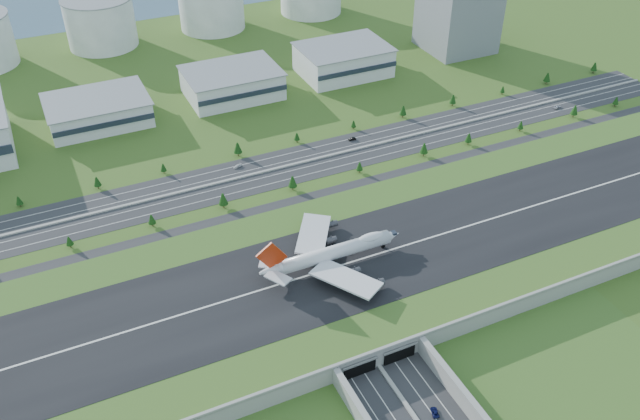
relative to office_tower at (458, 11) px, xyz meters
name	(u,v)px	position (x,y,z in m)	size (l,w,h in m)	color
ground	(323,285)	(-200.00, -195.00, -27.50)	(1200.00, 1200.00, 0.00)	#324816
airfield_deck	(323,278)	(-200.00, -195.09, -23.38)	(520.00, 100.00, 9.20)	gray
north_expressway	(247,176)	(-200.00, -100.00, -27.44)	(560.00, 36.00, 0.12)	#28282B
tree_row	(272,165)	(-186.22, -102.53, -22.79)	(506.24, 48.71, 8.48)	#3D2819
hangar_mid_a	(98,111)	(-260.00, -5.00, -20.00)	(58.00, 42.00, 15.00)	white
hangar_mid_b	(232,83)	(-175.00, -5.00, -19.00)	(58.00, 42.00, 17.00)	white
hangar_mid_c	(343,60)	(-95.00, -5.00, -18.00)	(58.00, 42.00, 19.00)	white
office_tower	(458,11)	(0.00, 0.00, 0.00)	(46.00, 46.00, 55.00)	gray
fuel_tank_b	(100,23)	(-235.00, 115.00, -10.00)	(50.00, 50.00, 35.00)	silver
fuel_tank_c	(211,6)	(-150.00, 115.00, -10.00)	(50.00, 50.00, 35.00)	silver
boeing_747	(332,253)	(-194.21, -191.90, -13.62)	(67.00, 63.37, 20.72)	silver
car_2	(435,412)	(-192.65, -272.11, -26.69)	(2.28, 4.95, 1.38)	#0D1242
car_5	(352,139)	(-131.54, -89.63, -26.62)	(1.61, 4.62, 1.52)	black
car_6	(557,107)	(3.81, -108.40, -26.60)	(2.60, 5.65, 1.57)	silver
car_7	(238,166)	(-201.64, -89.38, -26.66)	(2.01, 4.95, 1.44)	silver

